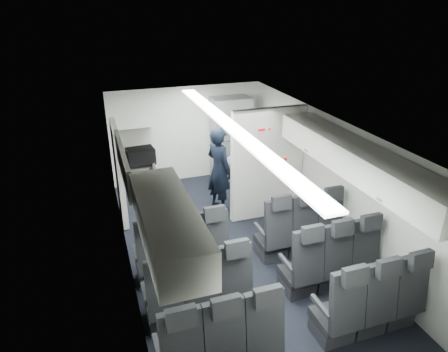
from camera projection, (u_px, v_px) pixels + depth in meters
cabin_shell at (232, 187)px, 6.37m from camera, size 3.41×6.01×2.16m
seat_row_front at (243, 243)px, 6.20m from camera, size 3.33×0.56×1.24m
seat_row_mid at (267, 278)px, 5.43m from camera, size 3.33×0.56×1.24m
seat_row_rear at (299, 325)px, 4.65m from camera, size 3.33×0.56×1.24m
overhead_bin_left_rear at (168, 224)px, 3.93m from camera, size 0.53×1.80×0.40m
overhead_bin_left_front_open at (140, 169)px, 5.48m from camera, size 0.64×1.70×0.72m
overhead_bin_right_rear at (400, 184)px, 4.75m from camera, size 0.53×1.80×0.40m
overhead_bin_right_front at (322, 139)px, 6.26m from camera, size 0.53×1.70×0.40m
bulkhead_partition at (267, 164)px, 7.37m from camera, size 1.40×0.15×2.13m
galley_unit at (231, 139)px, 9.07m from camera, size 0.85×0.52×1.90m
boarding_door at (119, 173)px, 7.30m from camera, size 0.12×1.27×1.86m
flight_attendant at (219, 170)px, 7.70m from camera, size 0.62×0.73×1.70m
carry_on_bag at (141, 156)px, 5.71m from camera, size 0.40×0.30×0.23m
papers at (229, 161)px, 7.64m from camera, size 0.19×0.12×0.15m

